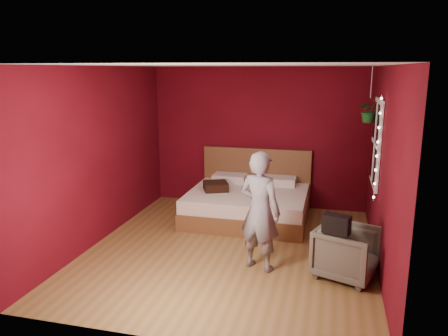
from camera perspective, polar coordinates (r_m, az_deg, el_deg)
The scene contains 10 objects.
floor at distance 6.42m, azimuth 0.84°, elevation -10.62°, with size 4.50×4.50×0.00m, color olive.
room_walls at distance 5.95m, azimuth 0.89°, elevation 4.38°, with size 4.04×4.54×2.62m.
window at distance 6.74m, azimuth 19.24°, elevation 3.11°, with size 0.05×0.97×1.27m.
fairy_lights at distance 6.22m, azimuth 19.40°, elevation 2.35°, with size 0.04×0.04×1.45m.
bed at distance 7.64m, azimuth 3.25°, elevation -4.44°, with size 2.02×1.72×1.11m.
person at distance 5.61m, azimuth 4.70°, elevation -5.64°, with size 0.57×0.37×1.56m, color slate.
armchair at distance 5.73m, azimuth 15.77°, elevation -10.57°, with size 0.70×0.72×0.65m, color #565344.
handbag at distance 5.36m, azimuth 14.49°, elevation -7.11°, with size 0.31×0.16×0.22m, color black.
throw_pillow at distance 7.54m, azimuth -1.10°, elevation -2.39°, with size 0.40×0.40×0.14m, color black.
hanging_plant at distance 6.98m, azimuth 18.47°, elevation 7.15°, with size 0.40×0.37×0.84m.
Camera 1 is at (1.36, -5.73, 2.55)m, focal length 35.00 mm.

